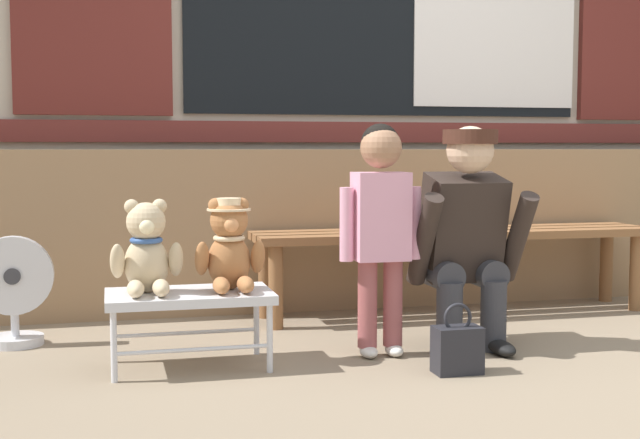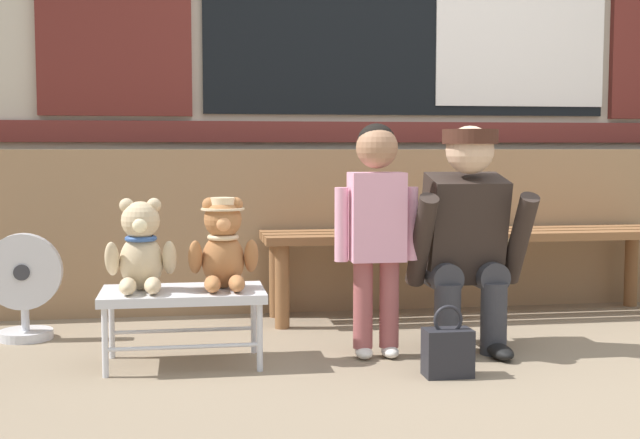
{
  "view_description": "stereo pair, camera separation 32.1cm",
  "coord_description": "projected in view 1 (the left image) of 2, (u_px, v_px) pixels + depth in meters",
  "views": [
    {
      "loc": [
        -1.62,
        -3.01,
        0.86
      ],
      "look_at": [
        -0.73,
        0.55,
        0.55
      ],
      "focal_mm": 47.91,
      "sensor_mm": 36.0,
      "label": 1
    },
    {
      "loc": [
        -1.31,
        -3.07,
        0.86
      ],
      "look_at": [
        -0.73,
        0.55,
        0.55
      ],
      "focal_mm": 47.91,
      "sensor_mm": 36.0,
      "label": 2
    }
  ],
  "objects": [
    {
      "name": "ground_plane",
      "position": [
        533.0,
        366.0,
        3.37
      ],
      "size": [
        60.0,
        60.0,
        0.0
      ],
      "primitive_type": "plane",
      "color": "#84725B"
    },
    {
      "name": "brick_low_wall",
      "position": [
        410.0,
        226.0,
        4.71
      ],
      "size": [
        6.83,
        0.25,
        0.85
      ],
      "primitive_type": "cube",
      "color": "#997551",
      "rests_on": "ground"
    },
    {
      "name": "wooden_bench_long",
      "position": [
        455.0,
        242.0,
        4.39
      ],
      "size": [
        2.1,
        0.4,
        0.44
      ],
      "color": "brown",
      "rests_on": "ground"
    },
    {
      "name": "small_display_bench",
      "position": [
        189.0,
        300.0,
        3.32
      ],
      "size": [
        0.64,
        0.36,
        0.3
      ],
      "color": "silver",
      "rests_on": "ground"
    },
    {
      "name": "teddy_bear_plain",
      "position": [
        147.0,
        251.0,
        3.27
      ],
      "size": [
        0.28,
        0.26,
        0.36
      ],
      "color": "#CCB289",
      "rests_on": "small_display_bench"
    },
    {
      "name": "teddy_bear_with_hat",
      "position": [
        230.0,
        246.0,
        3.35
      ],
      "size": [
        0.28,
        0.27,
        0.36
      ],
      "color": "#A86B3D",
      "rests_on": "small_display_bench"
    },
    {
      "name": "child_standing",
      "position": [
        381.0,
        213.0,
        3.48
      ],
      "size": [
        0.35,
        0.18,
        0.96
      ],
      "color": "#994C4C",
      "rests_on": "ground"
    },
    {
      "name": "adult_crouching",
      "position": [
        467.0,
        237.0,
        3.64
      ],
      "size": [
        0.5,
        0.49,
        0.95
      ],
      "color": "#333338",
      "rests_on": "ground"
    },
    {
      "name": "handbag_on_ground",
      "position": [
        457.0,
        348.0,
        3.25
      ],
      "size": [
        0.18,
        0.11,
        0.27
      ],
      "color": "#232328",
      "rests_on": "ground"
    },
    {
      "name": "floor_fan",
      "position": [
        14.0,
        292.0,
        3.69
      ],
      "size": [
        0.34,
        0.24,
        0.48
      ],
      "color": "silver",
      "rests_on": "ground"
    }
  ]
}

